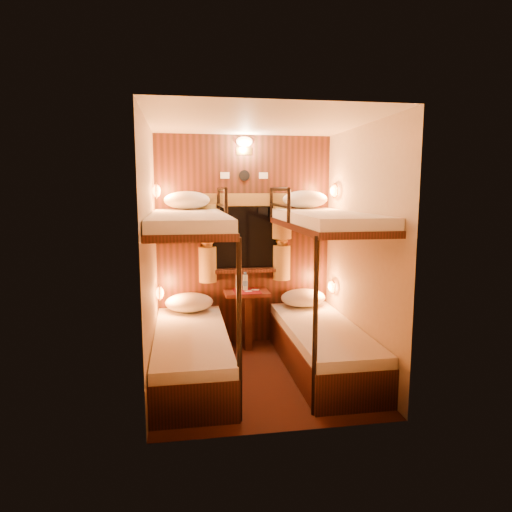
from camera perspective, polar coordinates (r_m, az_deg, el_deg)
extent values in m
plane|color=#3B1710|center=(4.59, 0.43, -14.72)|extent=(2.10, 2.10, 0.00)
plane|color=silver|center=(4.26, 0.46, 16.46)|extent=(2.10, 2.10, 0.00)
plane|color=#C6B293|center=(5.29, -1.50, 1.87)|extent=(2.40, 0.00, 2.40)
plane|color=#C6B293|center=(3.25, 3.61, -2.34)|extent=(2.40, 0.00, 2.40)
plane|color=#C6B293|center=(4.21, -13.09, -0.05)|extent=(0.00, 2.40, 2.40)
plane|color=#C6B293|center=(4.54, 12.98, 0.56)|extent=(0.00, 2.40, 2.40)
cube|color=black|center=(5.28, -1.47, 1.85)|extent=(2.00, 0.03, 2.40)
cube|color=black|center=(4.53, -8.06, -12.73)|extent=(0.70, 1.90, 0.35)
cube|color=white|center=(4.46, -8.12, -10.04)|extent=(0.68, 1.88, 0.10)
cube|color=black|center=(4.24, -8.41, 3.54)|extent=(0.70, 1.90, 0.06)
cube|color=white|center=(4.24, -8.44, 4.62)|extent=(0.68, 1.88, 0.10)
cylinder|color=black|center=(3.52, -2.10, -9.43)|extent=(0.04, 0.04, 1.45)
cylinder|color=black|center=(5.13, -4.71, 6.57)|extent=(0.04, 0.04, 0.32)
cylinder|color=black|center=(4.28, -3.76, 6.20)|extent=(0.04, 0.04, 0.32)
cylinder|color=black|center=(4.70, -4.30, 8.35)|extent=(0.04, 0.85, 0.04)
cylinder|color=black|center=(4.70, -4.27, 6.28)|extent=(0.03, 0.85, 0.03)
cube|color=black|center=(4.74, 8.22, -11.79)|extent=(0.70, 1.90, 0.35)
cube|color=white|center=(4.66, 8.28, -9.20)|extent=(0.68, 1.88, 0.10)
cube|color=black|center=(4.46, 8.57, 3.77)|extent=(0.70, 1.90, 0.06)
cube|color=white|center=(4.45, 8.59, 4.80)|extent=(0.68, 1.88, 0.10)
cylinder|color=black|center=(3.65, 7.41, -8.89)|extent=(0.04, 0.04, 1.45)
cylinder|color=black|center=(5.21, 1.93, 6.62)|extent=(0.04, 0.04, 0.32)
cylinder|color=black|center=(4.38, 4.12, 6.25)|extent=(0.04, 0.04, 0.32)
cylinder|color=black|center=(4.79, 2.94, 8.36)|extent=(0.04, 0.85, 0.04)
cylinder|color=black|center=(4.80, 2.93, 6.33)|extent=(0.03, 0.85, 0.03)
cube|color=black|center=(5.25, -1.45, 2.37)|extent=(0.98, 0.02, 0.78)
cube|color=black|center=(5.24, -1.43, 2.36)|extent=(0.90, 0.01, 0.70)
cube|color=black|center=(5.26, -1.36, -1.80)|extent=(1.00, 0.12, 0.04)
cube|color=olive|center=(5.19, -1.41, 7.06)|extent=(1.10, 0.06, 0.14)
cylinder|color=olive|center=(5.15, -6.14, 4.21)|extent=(0.22, 0.22, 0.40)
cylinder|color=olive|center=(5.17, -6.10, 1.67)|extent=(0.11, 0.11, 0.12)
cylinder|color=olive|center=(5.21, -6.06, -1.06)|extent=(0.20, 0.20, 0.40)
torus|color=#B98736|center=(5.17, -6.10, 1.67)|extent=(0.14, 0.14, 0.02)
cylinder|color=olive|center=(5.27, 3.26, 4.34)|extent=(0.22, 0.22, 0.40)
cylinder|color=olive|center=(5.29, 3.24, 1.86)|extent=(0.11, 0.11, 0.12)
cylinder|color=olive|center=(5.32, 3.22, -0.81)|extent=(0.20, 0.20, 0.40)
torus|color=#B98736|center=(5.29, 3.24, 1.86)|extent=(0.14, 0.14, 0.02)
cylinder|color=black|center=(5.22, -1.48, 10.03)|extent=(0.12, 0.02, 0.12)
cube|color=silver|center=(5.20, -3.91, 10.02)|extent=(0.10, 0.01, 0.07)
cube|color=silver|center=(5.26, 0.94, 10.02)|extent=(0.10, 0.01, 0.07)
cube|color=#B98736|center=(5.24, -1.49, 12.98)|extent=(0.18, 0.01, 0.08)
ellipsoid|color=#FFCC8C|center=(5.23, -1.46, 14.09)|extent=(0.18, 0.09, 0.11)
ellipsoid|color=orange|center=(4.99, -11.93, -4.55)|extent=(0.08, 0.20, 0.13)
torus|color=#B98736|center=(4.99, -11.93, -4.55)|extent=(0.02, 0.17, 0.17)
ellipsoid|color=orange|center=(4.86, -12.33, 7.95)|extent=(0.08, 0.20, 0.13)
torus|color=#B98736|center=(4.86, -12.33, 7.95)|extent=(0.02, 0.17, 0.17)
ellipsoid|color=orange|center=(5.26, 9.50, -3.81)|extent=(0.08, 0.20, 0.13)
torus|color=#B98736|center=(5.26, 9.50, -3.81)|extent=(0.02, 0.17, 0.17)
ellipsoid|color=orange|center=(5.14, 9.80, 8.04)|extent=(0.08, 0.20, 0.13)
torus|color=#B98736|center=(5.14, 9.80, 8.04)|extent=(0.02, 0.17, 0.17)
cube|color=#512512|center=(5.19, -1.17, -4.64)|extent=(0.50, 0.34, 0.04)
cube|color=black|center=(5.28, -1.16, -8.07)|extent=(0.08, 0.30, 0.61)
cube|color=maroon|center=(5.19, -1.17, -4.40)|extent=(0.30, 0.34, 0.01)
cylinder|color=#99BFE5|center=(5.22, -2.21, -3.33)|extent=(0.06, 0.06, 0.18)
cylinder|color=#4372CB|center=(5.23, -2.21, -3.43)|extent=(0.06, 0.06, 0.06)
cylinder|color=#4372CB|center=(5.20, -2.22, -2.16)|extent=(0.03, 0.03, 0.03)
cylinder|color=#99BFE5|center=(5.22, -1.37, -3.32)|extent=(0.06, 0.06, 0.18)
cylinder|color=#4372CB|center=(5.23, -1.37, -3.42)|extent=(0.06, 0.06, 0.06)
cylinder|color=#4372CB|center=(5.20, -1.37, -2.15)|extent=(0.03, 0.03, 0.03)
cube|color=silver|center=(5.24, -0.11, -4.26)|extent=(0.10, 0.09, 0.01)
cube|color=silver|center=(5.17, -0.96, -4.44)|extent=(0.08, 0.07, 0.01)
ellipsoid|color=silver|center=(5.11, -8.35, -5.76)|extent=(0.53, 0.38, 0.21)
ellipsoid|color=silver|center=(5.30, 5.91, -5.22)|extent=(0.52, 0.37, 0.20)
ellipsoid|color=silver|center=(4.93, -8.62, 6.91)|extent=(0.49, 0.35, 0.19)
ellipsoid|color=silver|center=(5.14, 6.14, 7.06)|extent=(0.50, 0.36, 0.20)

